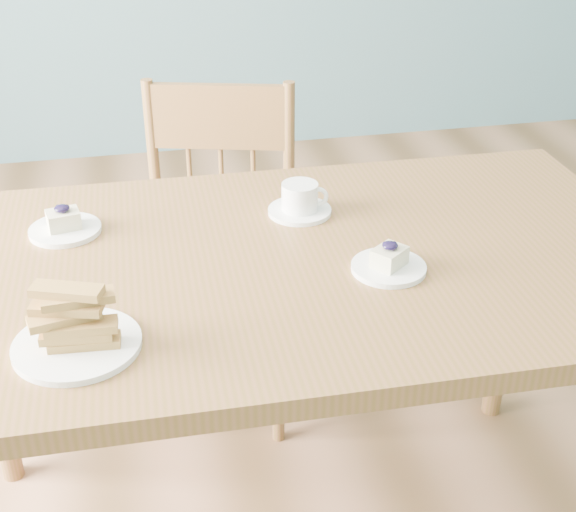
{
  "coord_description": "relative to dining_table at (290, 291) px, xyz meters",
  "views": [
    {
      "loc": [
        -0.44,
        -1.56,
        1.61
      ],
      "look_at": [
        -0.14,
        -0.14,
        0.79
      ],
      "focal_mm": 50.0,
      "sensor_mm": 36.0,
      "label": 1
    }
  ],
  "objects": [
    {
      "name": "dining_table",
      "position": [
        0.0,
        0.0,
        0.0
      ],
      "size": [
        1.55,
        0.9,
        0.82
      ],
      "rotation": [
        0.0,
        0.0,
        -0.01
      ],
      "color": "brown",
      "rests_on": "ground"
    },
    {
      "name": "dining_chair",
      "position": [
        -0.07,
        0.64,
        -0.25
      ],
      "size": [
        0.53,
        0.51,
        0.95
      ],
      "rotation": [
        0.0,
        0.0,
        -0.26
      ],
      "color": "brown",
      "rests_on": "ground"
    },
    {
      "name": "cheesecake_plate_near",
      "position": [
        0.18,
        -0.09,
        0.1
      ],
      "size": [
        0.15,
        0.15,
        0.06
      ],
      "rotation": [
        0.0,
        0.0,
        0.66
      ],
      "color": "white",
      "rests_on": "dining_table"
    },
    {
      "name": "cheesecake_plate_far",
      "position": [
        -0.44,
        0.2,
        0.1
      ],
      "size": [
        0.15,
        0.15,
        0.06
      ],
      "rotation": [
        0.0,
        0.0,
        0.2
      ],
      "color": "white",
      "rests_on": "dining_table"
    },
    {
      "name": "coffee_cup",
      "position": [
        0.06,
        0.19,
        0.11
      ],
      "size": [
        0.14,
        0.14,
        0.07
      ],
      "rotation": [
        0.0,
        0.0,
        -0.23
      ],
      "color": "white",
      "rests_on": "dining_table"
    },
    {
      "name": "biscotti_plate",
      "position": [
        -0.41,
        -0.23,
        0.12
      ],
      "size": [
        0.21,
        0.21,
        0.11
      ],
      "rotation": [
        0.0,
        0.0,
        0.02
      ],
      "color": "white",
      "rests_on": "dining_table"
    }
  ]
}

